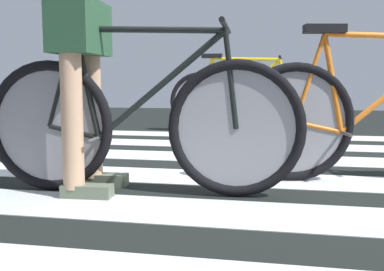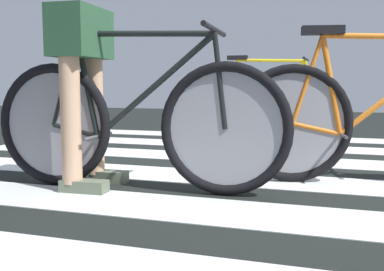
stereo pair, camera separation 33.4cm
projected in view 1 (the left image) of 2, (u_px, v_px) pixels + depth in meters
ground at (265, 171)px, 3.11m from camera, size 18.00×14.00×0.02m
crosswalk_markings at (268, 168)px, 3.13m from camera, size 5.48×4.23×0.00m
bicycle_1_of_3 at (139, 122)px, 2.40m from camera, size 1.74×0.52×0.93m
cyclist_1_of_3 at (82, 70)px, 2.41m from camera, size 0.33×0.42×1.02m
bicycle_2_of_3 at (379, 118)px, 2.71m from camera, size 1.71×0.56×0.93m
bicycle_3_of_3 at (240, 100)px, 5.36m from camera, size 1.74×0.52×0.93m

